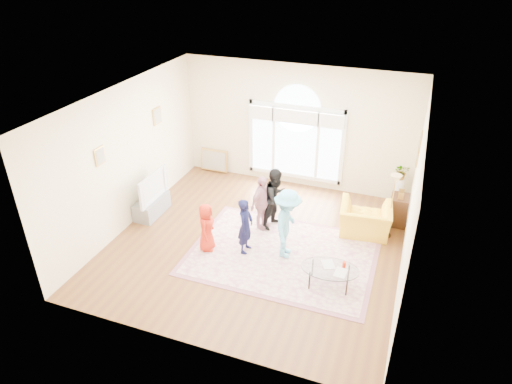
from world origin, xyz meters
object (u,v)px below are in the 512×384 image
(television, at_px, (150,186))
(tv_console, at_px, (152,206))
(coffee_table, at_px, (330,269))
(armchair, at_px, (365,220))
(area_rug, at_px, (282,254))

(television, bearing_deg, tv_console, 180.00)
(coffee_table, distance_m, armchair, 2.06)
(area_rug, bearing_deg, armchair, 43.57)
(coffee_table, xyz_separation_m, armchair, (0.35, 2.02, -0.04))
(area_rug, height_order, television, television)
(tv_console, distance_m, armchair, 4.96)
(armchair, bearing_deg, coffee_table, 74.07)
(television, distance_m, armchair, 4.96)
(area_rug, xyz_separation_m, tv_console, (-3.40, 0.49, 0.20))
(coffee_table, bearing_deg, tv_console, 160.71)
(area_rug, height_order, tv_console, tv_console)
(television, relative_size, coffee_table, 1.02)
(tv_console, relative_size, coffee_table, 0.88)
(area_rug, xyz_separation_m, coffee_table, (1.11, -0.63, 0.39))
(armchair, bearing_deg, area_rug, 37.58)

